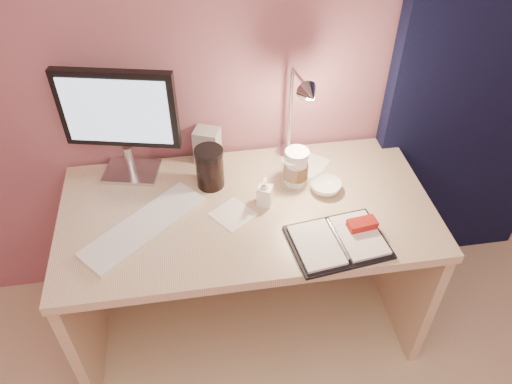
{
  "coord_description": "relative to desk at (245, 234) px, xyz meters",
  "views": [
    {
      "loc": [
        -0.17,
        0.04,
        2.03
      ],
      "look_at": [
        0.03,
        1.33,
        0.85
      ],
      "focal_mm": 35.0,
      "sensor_mm": 36.0,
      "label": 1
    }
  ],
  "objects": [
    {
      "name": "room",
      "position": [
        0.95,
        0.24,
        0.63
      ],
      "size": [
        3.5,
        3.5,
        3.5
      ],
      "color": "#C6B28E",
      "rests_on": "ground"
    },
    {
      "name": "desk",
      "position": [
        0.0,
        0.0,
        0.0
      ],
      "size": [
        1.4,
        0.7,
        0.73
      ],
      "color": "beige",
      "rests_on": "ground"
    },
    {
      "name": "monitor",
      "position": [
        -0.43,
        0.2,
        0.5
      ],
      "size": [
        0.43,
        0.2,
        0.47
      ],
      "rotation": [
        0.0,
        0.0,
        -0.23
      ],
      "color": "silver",
      "rests_on": "desk"
    },
    {
      "name": "keyboard",
      "position": [
        -0.38,
        -0.12,
        0.24
      ],
      "size": [
        0.46,
        0.43,
        0.02
      ],
      "primitive_type": "cube",
      "rotation": [
        0.0,
        0.0,
        0.71
      ],
      "color": "white",
      "rests_on": "desk"
    },
    {
      "name": "planner",
      "position": [
        0.3,
        -0.3,
        0.24
      ],
      "size": [
        0.36,
        0.29,
        0.05
      ],
      "rotation": [
        0.0,
        0.0,
        0.13
      ],
      "color": "black",
      "rests_on": "desk"
    },
    {
      "name": "paper_a",
      "position": [
        -0.06,
        -0.1,
        0.23
      ],
      "size": [
        0.19,
        0.19,
        0.0
      ],
      "primitive_type": "cube",
      "rotation": [
        0.0,
        0.0,
        0.63
      ],
      "color": "white",
      "rests_on": "desk"
    },
    {
      "name": "paper_c",
      "position": [
        0.28,
        0.14,
        0.23
      ],
      "size": [
        0.22,
        0.22,
        0.0
      ],
      "primitive_type": "cube",
      "rotation": [
        0.0,
        0.0,
        0.86
      ],
      "color": "white",
      "rests_on": "desk"
    },
    {
      "name": "coffee_cup",
      "position": [
        0.21,
        0.04,
        0.3
      ],
      "size": [
        0.09,
        0.09,
        0.15
      ],
      "color": "white",
      "rests_on": "desk"
    },
    {
      "name": "clear_cup",
      "position": [
        0.18,
        0.02,
        0.29
      ],
      "size": [
        0.07,
        0.07,
        0.13
      ],
      "primitive_type": "cylinder",
      "color": "white",
      "rests_on": "desk"
    },
    {
      "name": "bowl",
      "position": [
        0.31,
        -0.02,
        0.25
      ],
      "size": [
        0.14,
        0.14,
        0.04
      ],
      "primitive_type": "imported",
      "rotation": [
        0.0,
        0.0,
        -0.13
      ],
      "color": "white",
      "rests_on": "desk"
    },
    {
      "name": "lotion_bottle",
      "position": [
        0.07,
        -0.06,
        0.29
      ],
      "size": [
        0.07,
        0.07,
        0.12
      ],
      "primitive_type": "imported",
      "rotation": [
        0.0,
        0.0,
        -0.39
      ],
      "color": "white",
      "rests_on": "desk"
    },
    {
      "name": "dark_jar",
      "position": [
        -0.12,
        0.08,
        0.3
      ],
      "size": [
        0.11,
        0.11,
        0.15
      ],
      "primitive_type": "cylinder",
      "color": "black",
      "rests_on": "desk"
    },
    {
      "name": "product_box",
      "position": [
        -0.12,
        0.24,
        0.3
      ],
      "size": [
        0.12,
        0.11,
        0.15
      ],
      "primitive_type": "cube",
      "rotation": [
        0.0,
        0.0,
        -0.38
      ],
      "color": "silver",
      "rests_on": "desk"
    },
    {
      "name": "desk_lamp",
      "position": [
        0.2,
        0.12,
        0.49
      ],
      "size": [
        0.12,
        0.26,
        0.43
      ],
      "rotation": [
        0.0,
        0.0,
        0.15
      ],
      "color": "silver",
      "rests_on": "desk"
    }
  ]
}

